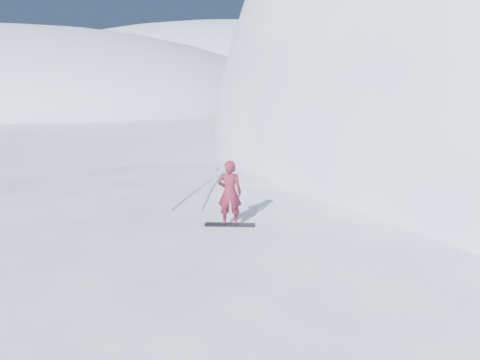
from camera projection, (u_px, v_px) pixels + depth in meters
The scene contains 8 objects.
ground at pixel (204, 338), 11.21m from camera, with size 400.00×400.00×0.00m, color white.
near_ridge at pixel (268, 288), 13.68m from camera, with size 36.00×28.00×4.80m, color white.
peak_shoulder at pixel (472, 178), 26.73m from camera, with size 28.00×24.00×18.00m, color white.
far_ridge_c at pixel (218, 87), 123.91m from camera, with size 140.00×90.00×36.00m, color white.
wind_bumps at pixel (213, 295), 13.32m from camera, with size 16.00×14.40×1.00m.
snowboard at pixel (230, 224), 12.50m from camera, with size 1.48×0.28×0.02m, color black.
snowboarder at pixel (230, 193), 12.24m from camera, with size 0.70×0.46×1.92m, color maroon.
board_tracks at pixel (206, 185), 16.46m from camera, with size 1.55×5.99×0.04m.
Camera 1 is at (3.80, -8.97, 7.00)m, focal length 32.00 mm.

